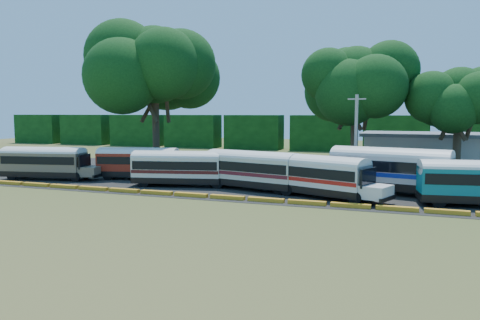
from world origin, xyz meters
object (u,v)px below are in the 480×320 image
(bus_beige, at_px, (46,161))
(bus_white_red, at_px, (319,174))
(tree_west, at_px, (155,65))
(bus_red, at_px, (140,161))
(bus_cream_west, at_px, (180,166))

(bus_beige, relative_size, bus_white_red, 0.99)
(bus_beige, xyz_separation_m, tree_west, (5.22, 11.79, 9.96))
(bus_red, relative_size, bus_cream_west, 0.99)
(bus_white_red, distance_m, tree_west, 26.38)
(bus_beige, xyz_separation_m, bus_red, (8.36, 3.34, -0.04))
(bus_beige, xyz_separation_m, bus_cream_west, (13.96, 0.76, -0.05))
(bus_beige, xyz_separation_m, bus_white_red, (26.37, -0.43, 0.01))
(bus_red, relative_size, bus_white_red, 0.97)
(bus_white_red, bearing_deg, tree_west, 170.48)
(bus_red, distance_m, tree_west, 13.47)
(bus_beige, relative_size, bus_red, 1.02)
(tree_west, bearing_deg, bus_beige, -113.89)
(bus_white_red, bearing_deg, bus_cream_west, -165.02)
(bus_red, height_order, bus_white_red, bus_white_red)
(bus_red, relative_size, tree_west, 0.60)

